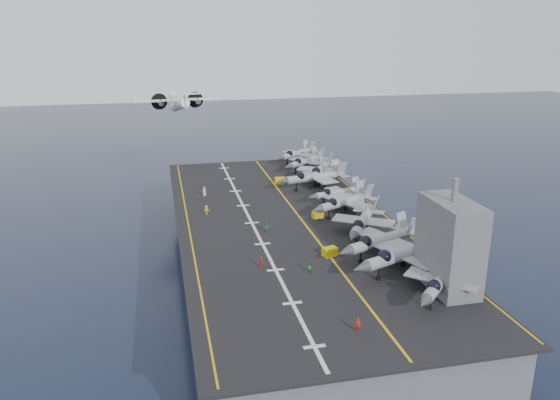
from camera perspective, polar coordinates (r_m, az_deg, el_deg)
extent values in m
plane|color=#142135|center=(101.56, 0.50, -7.68)|extent=(500.00, 500.00, 0.00)
cube|color=#56595E|center=(99.52, 0.50, -5.08)|extent=(36.00, 90.00, 10.00)
cube|color=black|center=(97.63, 0.51, -2.26)|extent=(38.00, 92.00, 0.40)
cube|color=gold|center=(98.24, 2.22, -2.01)|extent=(0.35, 90.00, 0.02)
cube|color=silver|center=(96.45, -2.96, -2.40)|extent=(0.50, 90.00, 0.02)
cube|color=gold|center=(95.38, -9.50, -2.87)|extent=(0.25, 90.00, 0.02)
cube|color=gold|center=(103.10, 10.58, -1.34)|extent=(0.25, 90.00, 0.02)
imported|color=#B21919|center=(78.62, -1.98, -6.54)|extent=(0.90, 1.15, 1.71)
imported|color=#268C33|center=(91.96, -1.44, -2.84)|extent=(1.11, 1.25, 1.74)
imported|color=yellow|center=(101.29, -7.69, -1.04)|extent=(1.16, 0.89, 1.73)
imported|color=silver|center=(112.53, -7.91, 0.90)|extent=(1.34, 1.26, 1.86)
imported|color=#B21919|center=(63.88, 8.16, -12.84)|extent=(1.08, 0.77, 1.70)
imported|color=#268C33|center=(77.40, 3.05, -6.98)|extent=(1.20, 1.07, 1.68)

